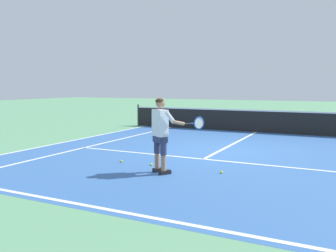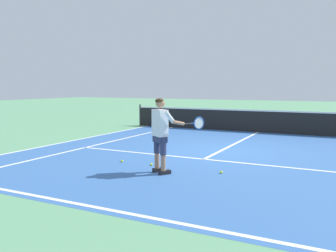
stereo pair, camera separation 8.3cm
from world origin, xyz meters
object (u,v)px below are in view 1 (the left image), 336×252
at_px(tennis_ball_by_baseline, 122,161).
at_px(tennis_ball_mid_court, 221,172).
at_px(tennis_ball_near_feet, 151,164).
at_px(tennis_player, 161,130).

bearing_deg(tennis_ball_by_baseline, tennis_ball_mid_court, 0.20).
height_order(tennis_ball_by_baseline, tennis_ball_mid_court, same).
bearing_deg(tennis_ball_near_feet, tennis_ball_by_baseline, 179.32).
bearing_deg(tennis_ball_by_baseline, tennis_player, -21.27).
distance_m(tennis_player, tennis_ball_by_baseline, 1.85).
height_order(tennis_player, tennis_ball_mid_court, tennis_player).
bearing_deg(tennis_ball_near_feet, tennis_ball_mid_court, 0.63).
distance_m(tennis_ball_by_baseline, tennis_ball_mid_court, 2.71).
relative_size(tennis_ball_by_baseline, tennis_ball_mid_court, 1.00).
relative_size(tennis_player, tennis_ball_near_feet, 25.95).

